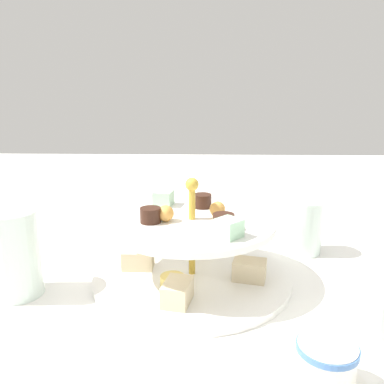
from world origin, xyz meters
The scene contains 7 objects.
ground_plane centered at (0.00, 0.00, 0.00)m, with size 2.40×2.40×0.00m, color white.
tiered_serving_stand centered at (0.00, 0.00, 0.04)m, with size 0.30×0.30×0.16m.
water_glass_tall_right centered at (0.05, -0.25, 0.06)m, with size 0.07×0.07×0.12m, color silver.
water_glass_short_left centered at (0.12, 0.22, 0.04)m, with size 0.06×0.06×0.07m, color silver.
teacup_with_saucer centered at (0.23, 0.14, 0.02)m, with size 0.09×0.09×0.05m.
butter_knife_left centered at (-0.28, -0.11, 0.00)m, with size 0.17×0.01×0.00m, color silver.
water_glass_mid_back centered at (-0.11, 0.20, 0.05)m, with size 0.06×0.06×0.10m, color silver.
Camera 1 is at (0.55, 0.02, 0.29)m, focal length 36.63 mm.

